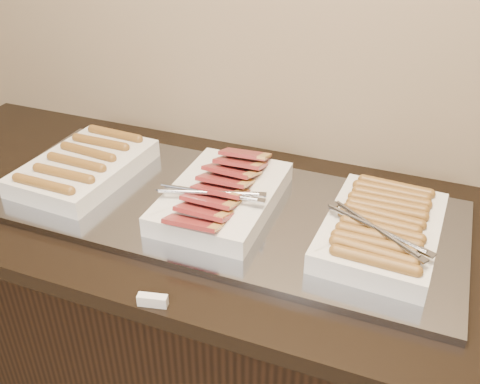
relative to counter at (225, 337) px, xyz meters
name	(u,v)px	position (x,y,z in m)	size (l,w,h in m)	color
counter	(225,337)	(0.00, 0.00, 0.00)	(2.06, 0.76, 0.90)	black
warming_tray	(218,208)	(-0.01, 0.00, 0.46)	(1.20, 0.50, 0.02)	gray
dish_left	(84,166)	(-0.41, 0.00, 0.50)	(0.27, 0.38, 0.07)	white
dish_center	(222,195)	(0.00, 0.00, 0.50)	(0.27, 0.41, 0.09)	white
dish_right	(382,228)	(0.39, 0.00, 0.50)	(0.27, 0.38, 0.08)	white
label_holder	(153,300)	(0.00, -0.36, 0.46)	(0.06, 0.02, 0.02)	white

